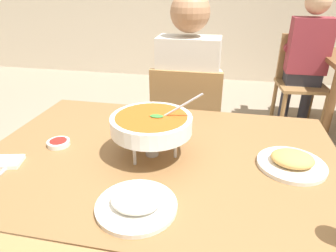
{
  "coord_description": "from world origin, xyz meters",
  "views": [
    {
      "loc": [
        0.23,
        -0.96,
        1.34
      ],
      "look_at": [
        0.0,
        0.15,
        0.8
      ],
      "focal_mm": 31.7,
      "sensor_mm": 36.0,
      "label": 1
    }
  ],
  "objects_px": {
    "patron_bg_right": "(307,53)",
    "chair_bg_right": "(300,76)",
    "dining_table_main": "(161,175)",
    "curry_bowl": "(152,124)",
    "sauce_dish": "(59,143)",
    "diner_main": "(189,90)",
    "appetizer_plate": "(292,162)",
    "rice_plate": "(136,202)",
    "chair_diner_main": "(187,126)"
  },
  "relations": [
    {
      "from": "patron_bg_right",
      "to": "chair_bg_right",
      "type": "bearing_deg",
      "value": 97.0
    },
    {
      "from": "patron_bg_right",
      "to": "dining_table_main",
      "type": "bearing_deg",
      "value": -114.55
    },
    {
      "from": "curry_bowl",
      "to": "sauce_dish",
      "type": "bearing_deg",
      "value": -179.16
    },
    {
      "from": "diner_main",
      "to": "curry_bowl",
      "type": "distance_m",
      "value": 0.81
    },
    {
      "from": "appetizer_plate",
      "to": "patron_bg_right",
      "type": "height_order",
      "value": "patron_bg_right"
    },
    {
      "from": "diner_main",
      "to": "chair_bg_right",
      "type": "bearing_deg",
      "value": 54.77
    },
    {
      "from": "curry_bowl",
      "to": "sauce_dish",
      "type": "relative_size",
      "value": 3.69
    },
    {
      "from": "dining_table_main",
      "to": "sauce_dish",
      "type": "xyz_separation_m",
      "value": [
        -0.42,
        -0.01,
        0.11
      ]
    },
    {
      "from": "diner_main",
      "to": "sauce_dish",
      "type": "distance_m",
      "value": 0.91
    },
    {
      "from": "rice_plate",
      "to": "patron_bg_right",
      "type": "distance_m",
      "value": 2.57
    },
    {
      "from": "appetizer_plate",
      "to": "rice_plate",
      "type": "bearing_deg",
      "value": -146.25
    },
    {
      "from": "diner_main",
      "to": "patron_bg_right",
      "type": "relative_size",
      "value": 1.0
    },
    {
      "from": "dining_table_main",
      "to": "appetizer_plate",
      "type": "xyz_separation_m",
      "value": [
        0.48,
        0.01,
        0.12
      ]
    },
    {
      "from": "sauce_dish",
      "to": "chair_bg_right",
      "type": "relative_size",
      "value": 0.1
    },
    {
      "from": "chair_diner_main",
      "to": "sauce_dish",
      "type": "height_order",
      "value": "chair_diner_main"
    },
    {
      "from": "diner_main",
      "to": "patron_bg_right",
      "type": "distance_m",
      "value": 1.6
    },
    {
      "from": "dining_table_main",
      "to": "chair_bg_right",
      "type": "relative_size",
      "value": 1.51
    },
    {
      "from": "curry_bowl",
      "to": "appetizer_plate",
      "type": "distance_m",
      "value": 0.52
    },
    {
      "from": "chair_diner_main",
      "to": "chair_bg_right",
      "type": "height_order",
      "value": "same"
    },
    {
      "from": "sauce_dish",
      "to": "patron_bg_right",
      "type": "height_order",
      "value": "patron_bg_right"
    },
    {
      "from": "diner_main",
      "to": "chair_bg_right",
      "type": "height_order",
      "value": "diner_main"
    },
    {
      "from": "sauce_dish",
      "to": "chair_bg_right",
      "type": "height_order",
      "value": "chair_bg_right"
    },
    {
      "from": "dining_table_main",
      "to": "diner_main",
      "type": "relative_size",
      "value": 1.04
    },
    {
      "from": "chair_bg_right",
      "to": "patron_bg_right",
      "type": "relative_size",
      "value": 0.69
    },
    {
      "from": "rice_plate",
      "to": "chair_diner_main",
      "type": "bearing_deg",
      "value": 89.88
    },
    {
      "from": "dining_table_main",
      "to": "sauce_dish",
      "type": "distance_m",
      "value": 0.44
    },
    {
      "from": "dining_table_main",
      "to": "chair_bg_right",
      "type": "distance_m",
      "value": 2.33
    },
    {
      "from": "dining_table_main",
      "to": "patron_bg_right",
      "type": "xyz_separation_m",
      "value": [
        0.95,
        2.08,
        0.1
      ]
    },
    {
      "from": "chair_bg_right",
      "to": "patron_bg_right",
      "type": "xyz_separation_m",
      "value": [
        0.01,
        -0.05,
        0.24
      ]
    },
    {
      "from": "sauce_dish",
      "to": "chair_bg_right",
      "type": "xyz_separation_m",
      "value": [
        1.36,
        2.14,
        -0.25
      ]
    },
    {
      "from": "diner_main",
      "to": "appetizer_plate",
      "type": "bearing_deg",
      "value": -58.25
    },
    {
      "from": "appetizer_plate",
      "to": "patron_bg_right",
      "type": "bearing_deg",
      "value": 77.24
    },
    {
      "from": "dining_table_main",
      "to": "curry_bowl",
      "type": "bearing_deg",
      "value": -163.32
    },
    {
      "from": "rice_plate",
      "to": "patron_bg_right",
      "type": "bearing_deg",
      "value": 68.28
    },
    {
      "from": "appetizer_plate",
      "to": "chair_bg_right",
      "type": "distance_m",
      "value": 2.18
    },
    {
      "from": "appetizer_plate",
      "to": "diner_main",
      "type": "bearing_deg",
      "value": 121.75
    },
    {
      "from": "chair_diner_main",
      "to": "appetizer_plate",
      "type": "bearing_deg",
      "value": -57.13
    },
    {
      "from": "appetizer_plate",
      "to": "dining_table_main",
      "type": "bearing_deg",
      "value": -178.54
    },
    {
      "from": "curry_bowl",
      "to": "rice_plate",
      "type": "distance_m",
      "value": 0.32
    },
    {
      "from": "chair_diner_main",
      "to": "appetizer_plate",
      "type": "distance_m",
      "value": 0.92
    },
    {
      "from": "appetizer_plate",
      "to": "curry_bowl",
      "type": "bearing_deg",
      "value": -177.64
    },
    {
      "from": "sauce_dish",
      "to": "chair_diner_main",
      "type": "bearing_deg",
      "value": 61.4
    },
    {
      "from": "rice_plate",
      "to": "patron_bg_right",
      "type": "relative_size",
      "value": 0.18
    },
    {
      "from": "diner_main",
      "to": "rice_plate",
      "type": "bearing_deg",
      "value": -90.11
    },
    {
      "from": "sauce_dish",
      "to": "curry_bowl",
      "type": "bearing_deg",
      "value": 0.84
    },
    {
      "from": "sauce_dish",
      "to": "chair_bg_right",
      "type": "bearing_deg",
      "value": 57.49
    },
    {
      "from": "chair_diner_main",
      "to": "curry_bowl",
      "type": "xyz_separation_m",
      "value": [
        -0.03,
        -0.77,
        0.36
      ]
    },
    {
      "from": "appetizer_plate",
      "to": "chair_bg_right",
      "type": "height_order",
      "value": "chair_bg_right"
    },
    {
      "from": "dining_table_main",
      "to": "curry_bowl",
      "type": "relative_size",
      "value": 4.1
    },
    {
      "from": "dining_table_main",
      "to": "appetizer_plate",
      "type": "distance_m",
      "value": 0.5
    }
  ]
}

